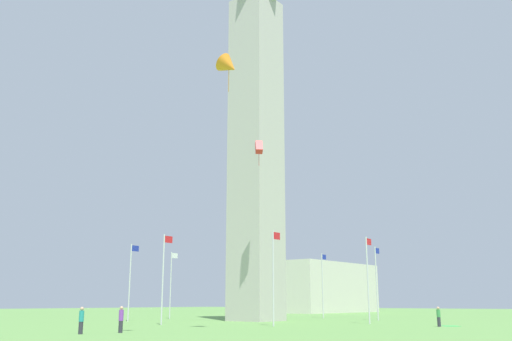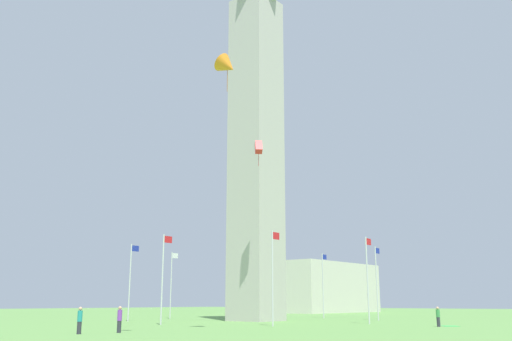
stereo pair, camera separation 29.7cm
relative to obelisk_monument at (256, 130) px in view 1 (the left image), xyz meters
The scene contains 17 objects.
ground_plane 22.07m from the obelisk_monument, ahead, with size 260.00×260.00×0.00m, color #609347.
obelisk_monument is the anchor object (origin of this frame).
flagpole_n 22.43m from the obelisk_monument, ahead, with size 1.12×0.14×8.36m.
flagpole_ne 22.42m from the obelisk_monument, 44.83° to the left, with size 1.12×0.14×8.36m.
flagpole_e 22.39m from the obelisk_monument, 89.76° to the left, with size 1.12×0.14×8.36m.
flagpole_se 22.37m from the obelisk_monument, 134.83° to the left, with size 1.12×0.14×8.36m.
flagpole_s 22.36m from the obelisk_monument, behind, with size 1.12×0.14×8.36m.
flagpole_sw 22.37m from the obelisk_monument, 134.83° to the right, with size 1.12×0.14×8.36m.
flagpole_w 22.39m from the obelisk_monument, 89.76° to the right, with size 1.12×0.14×8.36m.
flagpole_nw 22.42m from the obelisk_monument, 44.83° to the right, with size 1.12×0.14×8.36m.
person_green_shirt 30.20m from the obelisk_monument, 94.29° to the right, with size 0.32×0.32×1.67m.
person_purple_shirt 33.68m from the obelisk_monument, 162.12° to the right, with size 0.32×0.32×1.78m.
person_teal_shirt 35.57m from the obelisk_monument, 165.14° to the right, with size 0.32×0.32×1.75m.
kite_orange_delta 24.31m from the obelisk_monument, 146.24° to the right, with size 1.90×2.27×3.12m.
kite_red_box 9.08m from the obelisk_monument, 139.10° to the right, with size 1.38×1.38×2.73m.
distant_building 56.14m from the obelisk_monument, 25.12° to the left, with size 26.18×13.46×9.63m.
picnic_blanket_near_first_person 30.92m from the obelisk_monument, 89.14° to the right, with size 1.80×1.40×0.01m, color green.
Camera 1 is at (-50.49, -40.48, 2.08)m, focal length 39.67 mm.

